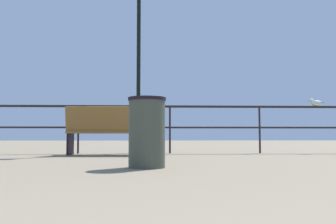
# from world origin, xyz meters

# --- Properties ---
(pier_railing) EXTENTS (18.55, 0.05, 1.08)m
(pier_railing) POSITION_xyz_m (0.00, 9.20, 0.80)
(pier_railing) COLOR black
(pier_railing) RESTS_ON ground_plane
(bench_near_left) EXTENTS (1.78, 0.72, 1.00)m
(bench_near_left) POSITION_xyz_m (-0.24, 8.52, 0.55)
(bench_near_left) COLOR brown
(bench_near_left) RESTS_ON ground_plane
(lamppost_center) EXTENTS (0.33, 0.33, 4.60)m
(lamppost_center) POSITION_xyz_m (0.30, 9.44, 2.89)
(lamppost_center) COLOR black
(lamppost_center) RESTS_ON ground_plane
(seagull_on_rail) EXTENTS (0.36, 0.23, 0.17)m
(seagull_on_rail) POSITION_xyz_m (4.41, 9.21, 1.16)
(seagull_on_rail) COLOR silver
(seagull_on_rail) RESTS_ON pier_railing
(trash_bin) EXTENTS (0.48, 0.48, 0.88)m
(trash_bin) POSITION_xyz_m (0.57, 5.62, 0.44)
(trash_bin) COLOR #3B4235
(trash_bin) RESTS_ON ground_plane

